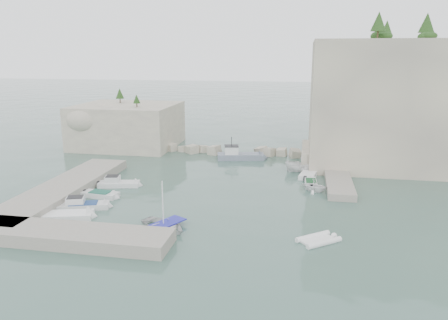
% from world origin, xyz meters
% --- Properties ---
extents(ground, '(400.00, 400.00, 0.00)m').
position_xyz_m(ground, '(0.00, 0.00, 0.00)').
color(ground, '#3F5F54').
rests_on(ground, ground).
extents(cliff_east, '(26.00, 22.00, 17.00)m').
position_xyz_m(cliff_east, '(23.00, 23.00, 8.50)').
color(cliff_east, beige).
rests_on(cliff_east, ground).
extents(cliff_terrace, '(8.00, 10.00, 2.50)m').
position_xyz_m(cliff_terrace, '(13.00, 18.00, 1.25)').
color(cliff_terrace, beige).
rests_on(cliff_terrace, ground).
extents(outcrop_west, '(16.00, 14.00, 7.00)m').
position_xyz_m(outcrop_west, '(-20.00, 25.00, 3.50)').
color(outcrop_west, beige).
rests_on(outcrop_west, ground).
extents(quay_west, '(5.00, 24.00, 1.10)m').
position_xyz_m(quay_west, '(-17.00, -1.00, 0.55)').
color(quay_west, '#9E9689').
rests_on(quay_west, ground).
extents(quay_south, '(18.00, 4.00, 1.10)m').
position_xyz_m(quay_south, '(-10.00, -12.50, 0.55)').
color(quay_south, '#9E9689').
rests_on(quay_south, ground).
extents(ledge_east, '(3.00, 16.00, 0.80)m').
position_xyz_m(ledge_east, '(13.50, 10.00, 0.40)').
color(ledge_east, '#9E9689').
rests_on(ledge_east, ground).
extents(breakwater, '(28.00, 3.00, 1.40)m').
position_xyz_m(breakwater, '(-1.00, 22.00, 0.70)').
color(breakwater, beige).
rests_on(breakwater, ground).
extents(motorboat_d, '(5.74, 3.35, 1.40)m').
position_xyz_m(motorboat_d, '(-12.44, -4.90, 0.00)').
color(motorboat_d, silver).
rests_on(motorboat_d, ground).
extents(motorboat_c, '(4.54, 2.10, 0.70)m').
position_xyz_m(motorboat_c, '(-12.44, -1.16, 0.00)').
color(motorboat_c, silver).
rests_on(motorboat_c, ground).
extents(motorboat_b, '(5.46, 2.77, 1.40)m').
position_xyz_m(motorboat_b, '(-12.06, 2.91, 0.00)').
color(motorboat_b, silver).
rests_on(motorboat_b, ground).
extents(motorboat_e, '(5.30, 3.32, 0.70)m').
position_xyz_m(motorboat_e, '(-12.55, -7.58, 0.00)').
color(motorboat_e, white).
rests_on(motorboat_e, ground).
extents(rowboat, '(5.82, 5.29, 0.99)m').
position_xyz_m(rowboat, '(-2.78, -8.52, 0.00)').
color(rowboat, silver).
rests_on(rowboat, ground).
extents(inflatable_dinghy, '(4.10, 3.80, 0.44)m').
position_xyz_m(inflatable_dinghy, '(10.75, -8.66, 0.00)').
color(inflatable_dinghy, white).
rests_on(inflatable_dinghy, ground).
extents(tender_east_a, '(3.68, 3.43, 1.57)m').
position_xyz_m(tender_east_a, '(10.64, 5.21, 0.00)').
color(tender_east_a, white).
rests_on(tender_east_a, ground).
extents(tender_east_b, '(1.56, 4.03, 0.70)m').
position_xyz_m(tender_east_b, '(10.24, 7.51, 0.00)').
color(tender_east_b, silver).
rests_on(tender_east_b, ground).
extents(tender_east_c, '(2.81, 5.84, 0.70)m').
position_xyz_m(tender_east_c, '(10.06, 11.68, 0.00)').
color(tender_east_c, white).
rests_on(tender_east_c, ground).
extents(tender_east_d, '(4.48, 1.72, 1.72)m').
position_xyz_m(tender_east_d, '(9.11, 13.27, 0.00)').
color(tender_east_d, silver).
rests_on(tender_east_d, ground).
extents(work_boat, '(7.79, 3.71, 2.20)m').
position_xyz_m(work_boat, '(0.11, 18.90, 0.00)').
color(work_boat, slate).
rests_on(work_boat, ground).
extents(rowboat_mast, '(0.10, 0.10, 4.20)m').
position_xyz_m(rowboat_mast, '(-2.78, -8.52, 2.59)').
color(rowboat_mast, white).
rests_on(rowboat_mast, rowboat).
extents(vegetation, '(53.48, 13.88, 13.40)m').
position_xyz_m(vegetation, '(17.83, 24.40, 17.93)').
color(vegetation, '#1E4219').
rests_on(vegetation, ground).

